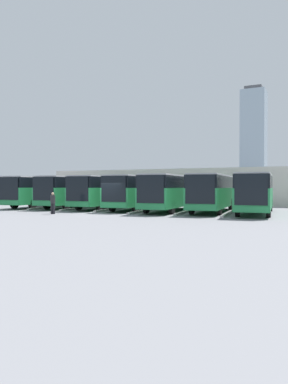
{
  "coord_description": "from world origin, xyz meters",
  "views": [
    {
      "loc": [
        -15.97,
        25.89,
        2.24
      ],
      "look_at": [
        -0.8,
        -5.65,
        1.68
      ],
      "focal_mm": 35.0,
      "sensor_mm": 36.0,
      "label": 1
    }
  ],
  "objects_px": {
    "bus_0": "(256,192)",
    "bus_4": "(106,191)",
    "bus_5": "(75,190)",
    "pedestrian": "(53,202)",
    "bus_6": "(44,190)",
    "bus_1": "(213,191)",
    "bus_3": "(138,191)",
    "bus_2": "(171,191)"
  },
  "relations": [
    {
      "from": "pedestrian",
      "to": "bus_0",
      "type": "bearing_deg",
      "value": 31.01
    },
    {
      "from": "bus_4",
      "to": "pedestrian",
      "type": "xyz_separation_m",
      "value": [
        -0.03,
        8.13,
        -0.86
      ]
    },
    {
      "from": "bus_0",
      "to": "bus_6",
      "type": "height_order",
      "value": "same"
    },
    {
      "from": "bus_1",
      "to": "bus_4",
      "type": "distance_m",
      "value": 11.02
    },
    {
      "from": "bus_1",
      "to": "bus_5",
      "type": "relative_size",
      "value": 1.0
    },
    {
      "from": "bus_2",
      "to": "bus_1",
      "type": "bearing_deg",
      "value": -176.3
    },
    {
      "from": "bus_0",
      "to": "bus_5",
      "type": "distance_m",
      "value": 18.37
    },
    {
      "from": "bus_0",
      "to": "bus_5",
      "type": "bearing_deg",
      "value": -8.14
    },
    {
      "from": "bus_0",
      "to": "bus_5",
      "type": "relative_size",
      "value": 1.0
    },
    {
      "from": "bus_0",
      "to": "pedestrian",
      "type": "xyz_separation_m",
      "value": [
        14.65,
        7.36,
        -0.86
      ]
    },
    {
      "from": "bus_2",
      "to": "bus_6",
      "type": "height_order",
      "value": "same"
    },
    {
      "from": "bus_4",
      "to": "bus_6",
      "type": "height_order",
      "value": "same"
    },
    {
      "from": "bus_6",
      "to": "pedestrian",
      "type": "bearing_deg",
      "value": 128.34
    },
    {
      "from": "bus_5",
      "to": "pedestrian",
      "type": "xyz_separation_m",
      "value": [
        -3.7,
        8.09,
        -0.86
      ]
    },
    {
      "from": "bus_0",
      "to": "bus_5",
      "type": "xyz_separation_m",
      "value": [
        18.35,
        -0.73,
        0.0
      ]
    },
    {
      "from": "bus_2",
      "to": "bus_5",
      "type": "distance_m",
      "value": 11.05
    },
    {
      "from": "bus_1",
      "to": "bus_6",
      "type": "xyz_separation_m",
      "value": [
        18.35,
        0.24,
        0.0
      ]
    },
    {
      "from": "bus_1",
      "to": "pedestrian",
      "type": "xyz_separation_m",
      "value": [
        10.98,
        7.82,
        -0.86
      ]
    },
    {
      "from": "bus_4",
      "to": "pedestrian",
      "type": "height_order",
      "value": "bus_4"
    },
    {
      "from": "bus_1",
      "to": "bus_3",
      "type": "height_order",
      "value": "same"
    },
    {
      "from": "bus_1",
      "to": "bus_2",
      "type": "relative_size",
      "value": 1.0
    },
    {
      "from": "bus_0",
      "to": "bus_4",
      "type": "height_order",
      "value": "same"
    },
    {
      "from": "bus_5",
      "to": "bus_6",
      "type": "bearing_deg",
      "value": 2.04
    },
    {
      "from": "bus_4",
      "to": "pedestrian",
      "type": "relative_size",
      "value": 6.67
    },
    {
      "from": "bus_0",
      "to": "bus_4",
      "type": "bearing_deg",
      "value": -8.87
    },
    {
      "from": "bus_0",
      "to": "bus_3",
      "type": "bearing_deg",
      "value": -9.4
    },
    {
      "from": "bus_5",
      "to": "bus_6",
      "type": "distance_m",
      "value": 3.71
    },
    {
      "from": "bus_5",
      "to": "bus_6",
      "type": "relative_size",
      "value": 1.0
    },
    {
      "from": "bus_0",
      "to": "bus_2",
      "type": "bearing_deg",
      "value": -4.64
    },
    {
      "from": "bus_1",
      "to": "pedestrian",
      "type": "height_order",
      "value": "bus_1"
    },
    {
      "from": "bus_1",
      "to": "bus_6",
      "type": "height_order",
      "value": "same"
    },
    {
      "from": "bus_1",
      "to": "bus_3",
      "type": "xyz_separation_m",
      "value": [
        7.34,
        -0.22,
        0.0
      ]
    },
    {
      "from": "bus_2",
      "to": "bus_3",
      "type": "height_order",
      "value": "same"
    },
    {
      "from": "bus_0",
      "to": "bus_1",
      "type": "bearing_deg",
      "value": -13.02
    },
    {
      "from": "bus_3",
      "to": "bus_4",
      "type": "bearing_deg",
      "value": -7.3
    },
    {
      "from": "bus_1",
      "to": "bus_5",
      "type": "xyz_separation_m",
      "value": [
        14.68,
        -0.27,
        0.0
      ]
    },
    {
      "from": "bus_5",
      "to": "pedestrian",
      "type": "relative_size",
      "value": 6.67
    },
    {
      "from": "bus_3",
      "to": "pedestrian",
      "type": "bearing_deg",
      "value": 59.79
    },
    {
      "from": "bus_6",
      "to": "bus_2",
      "type": "bearing_deg",
      "value": 172.66
    },
    {
      "from": "pedestrian",
      "to": "bus_5",
      "type": "bearing_deg",
      "value": 118.92
    },
    {
      "from": "bus_5",
      "to": "pedestrian",
      "type": "bearing_deg",
      "value": 108.73
    },
    {
      "from": "bus_2",
      "to": "bus_5",
      "type": "relative_size",
      "value": 1.0
    }
  ]
}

